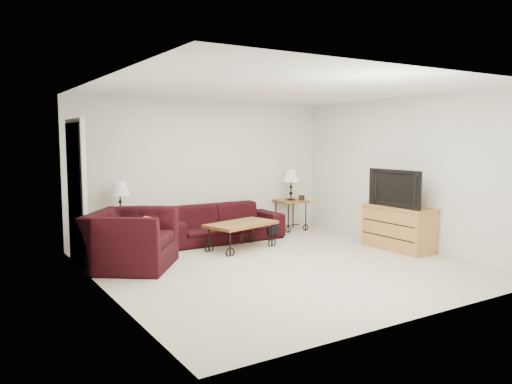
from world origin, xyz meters
TOP-DOWN VIEW (x-y plane):
  - ground at (0.00, 0.00)m, footprint 5.00×5.00m
  - wall_back at (0.00, 2.50)m, footprint 5.00×0.02m
  - wall_front at (0.00, -2.50)m, footprint 5.00×0.02m
  - wall_left at (-2.50, 0.00)m, footprint 0.02×5.00m
  - wall_right at (2.50, 0.00)m, footprint 0.02×5.00m
  - ceiling at (0.00, 0.00)m, footprint 5.00×5.00m
  - doorway at (-2.47, 1.65)m, footprint 0.08×0.94m
  - sofa at (0.09, 2.02)m, footprint 2.21×0.86m
  - side_table_left at (-1.66, 2.20)m, footprint 0.56×0.56m
  - side_table_right at (1.75, 2.20)m, footprint 0.61×0.61m
  - lamp_left at (-1.66, 2.20)m, footprint 0.34×0.34m
  - lamp_right at (1.75, 2.20)m, footprint 0.38×0.38m
  - photo_frame_left at (-1.81, 2.05)m, footprint 0.11×0.04m
  - photo_frame_right at (1.90, 2.05)m, footprint 0.12×0.05m
  - coffee_table at (0.05, 1.24)m, footprint 1.31×0.93m
  - armchair at (-1.88, 1.01)m, footprint 1.61×1.64m
  - throw_pillow at (-1.73, 0.96)m, footprint 0.29×0.35m
  - tv_stand at (2.23, -0.15)m, footprint 0.49×1.19m
  - television at (2.21, -0.15)m, footprint 0.14×1.06m
  - backpack at (0.91, 1.69)m, footprint 0.34×0.27m

SIDE VIEW (x-z plane):
  - ground at x=0.00m, z-range 0.00..0.00m
  - backpack at x=0.91m, z-range 0.00..0.43m
  - coffee_table at x=0.05m, z-range 0.00..0.44m
  - side_table_left at x=-1.66m, z-range 0.00..0.56m
  - side_table_right at x=1.75m, z-range 0.00..0.61m
  - sofa at x=0.09m, z-range 0.00..0.64m
  - tv_stand at x=2.23m, z-range 0.00..0.71m
  - armchair at x=-1.88m, z-range 0.00..0.81m
  - throw_pillow at x=-1.73m, z-range 0.34..0.70m
  - photo_frame_left at x=-1.81m, z-range 0.56..0.66m
  - photo_frame_right at x=1.90m, z-range 0.61..0.71m
  - lamp_left at x=-1.66m, z-range 0.56..1.13m
  - lamp_right at x=1.75m, z-range 0.61..1.22m
  - television at x=2.21m, z-range 0.71..1.32m
  - doorway at x=-2.47m, z-range 0.00..2.04m
  - wall_back at x=0.00m, z-range 0.00..2.50m
  - wall_front at x=0.00m, z-range 0.00..2.50m
  - wall_left at x=-2.50m, z-range 0.00..2.50m
  - wall_right at x=2.50m, z-range 0.00..2.50m
  - ceiling at x=0.00m, z-range 2.50..2.50m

